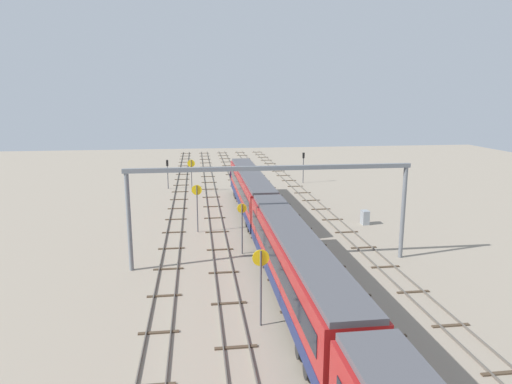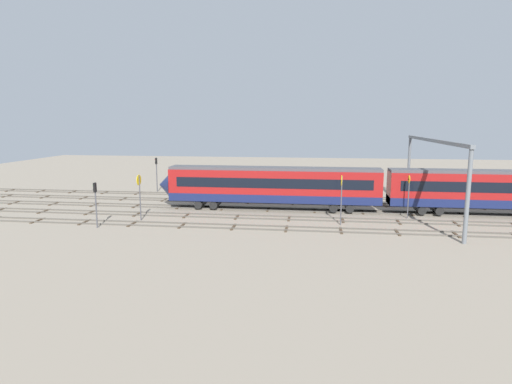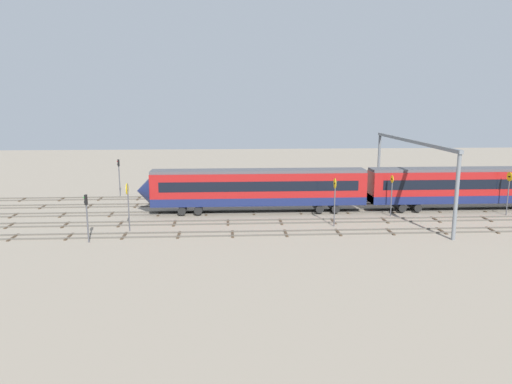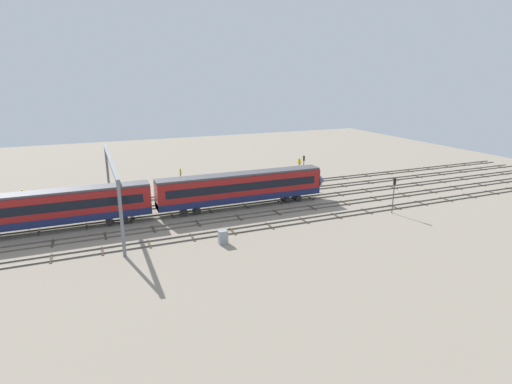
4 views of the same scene
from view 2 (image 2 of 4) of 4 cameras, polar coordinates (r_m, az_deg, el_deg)
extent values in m
plane|color=gray|center=(49.88, 4.66, -2.42)|extent=(143.86, 143.86, 0.00)
cube|color=#59544C|center=(59.22, 5.15, -0.47)|extent=(127.86, 0.07, 0.16)
cube|color=#59544C|center=(57.81, 5.09, -0.71)|extent=(127.86, 0.07, 0.16)
cube|color=#473828|center=(63.44, 30.33, -1.11)|extent=(0.24, 2.40, 0.08)
cube|color=#473828|center=(61.70, 26.12, -1.04)|extent=(0.24, 2.40, 0.08)
cube|color=#473828|center=(60.31, 21.69, -0.97)|extent=(0.24, 2.40, 0.08)
cube|color=#473828|center=(59.29, 17.07, -0.88)|extent=(0.24, 2.40, 0.08)
cube|color=#473828|center=(58.68, 12.33, -0.78)|extent=(0.24, 2.40, 0.08)
cube|color=#473828|center=(58.47, 7.53, -0.68)|extent=(0.24, 2.40, 0.08)
cube|color=#473828|center=(58.67, 2.72, -0.58)|extent=(0.24, 2.40, 0.08)
cube|color=#473828|center=(59.29, -2.02, -0.47)|extent=(0.24, 2.40, 0.08)
cube|color=#473828|center=(60.30, -6.63, -0.36)|extent=(0.24, 2.40, 0.08)
cube|color=#473828|center=(61.68, -11.06, -0.25)|extent=(0.24, 2.40, 0.08)
cube|color=#473828|center=(63.42, -15.28, -0.15)|extent=(0.24, 2.40, 0.08)
cube|color=#473828|center=(65.48, -19.25, -0.05)|extent=(0.24, 2.40, 0.08)
cube|color=#473828|center=(67.84, -22.96, 0.04)|extent=(0.24, 2.40, 0.08)
cube|color=#473828|center=(70.46, -26.40, 0.13)|extent=(0.24, 2.40, 0.08)
cube|color=#473828|center=(73.32, -29.59, 0.21)|extent=(0.24, 2.40, 0.08)
cube|color=#59544C|center=(54.89, 4.95, -1.25)|extent=(127.86, 0.07, 0.16)
cube|color=#59544C|center=(53.48, 4.87, -1.54)|extent=(127.86, 0.07, 0.16)
cube|color=#473828|center=(57.64, 27.58, -1.83)|extent=(0.24, 2.40, 0.08)
cube|color=#473828|center=(55.98, 22.23, -1.76)|extent=(0.24, 2.40, 0.08)
cube|color=#473828|center=(54.83, 16.60, -1.67)|extent=(0.24, 2.40, 0.08)
cube|color=#473828|center=(54.23, 10.79, -1.56)|extent=(0.24, 2.40, 0.08)
cube|color=#473828|center=(54.19, 4.91, -1.43)|extent=(0.24, 2.40, 0.08)
cube|color=#473828|center=(54.72, -0.91, -1.29)|extent=(0.24, 2.40, 0.08)
cube|color=#473828|center=(55.81, -6.57, -1.15)|extent=(0.24, 2.40, 0.08)
cube|color=#473828|center=(57.41, -11.96, -0.99)|extent=(0.24, 2.40, 0.08)
cube|color=#473828|center=(59.49, -17.01, -0.84)|extent=(0.24, 2.40, 0.08)
cube|color=#473828|center=(62.01, -21.69, -0.70)|extent=(0.24, 2.40, 0.08)
cube|color=#473828|center=(64.90, -25.97, -0.56)|extent=(0.24, 2.40, 0.08)
cube|color=#473828|center=(68.12, -29.88, -0.43)|extent=(0.24, 2.40, 0.08)
cube|color=#59544C|center=(50.57, 4.71, -2.17)|extent=(127.86, 0.07, 0.16)
cube|color=#59544C|center=(49.17, 4.62, -2.50)|extent=(127.86, 0.07, 0.16)
cube|color=#473828|center=(52.39, 25.51, -2.71)|extent=(0.24, 2.40, 0.08)
cube|color=#473828|center=(50.99, 19.80, -2.65)|extent=(0.24, 2.40, 0.08)
cube|color=#473828|center=(50.12, 13.83, -2.57)|extent=(0.24, 2.40, 0.08)
cube|color=#473828|center=(49.82, 7.73, -2.45)|extent=(0.24, 2.40, 0.08)
cube|color=#473828|center=(50.08, 1.62, -2.30)|extent=(0.24, 2.40, 0.08)
cube|color=#473828|center=(50.90, -4.36, -2.14)|extent=(0.24, 2.40, 0.08)
cube|color=#473828|center=(52.25, -10.09, -1.95)|extent=(0.24, 2.40, 0.08)
cube|color=#473828|center=(54.09, -15.48, -1.77)|extent=(0.24, 2.40, 0.08)
cube|color=#473828|center=(56.38, -20.47, -1.58)|extent=(0.24, 2.40, 0.08)
cube|color=#473828|center=(59.07, -25.04, -1.39)|extent=(0.24, 2.40, 0.08)
cube|color=#473828|center=(62.09, -29.18, -1.22)|extent=(0.24, 2.40, 0.08)
cube|color=#59544C|center=(46.27, 4.42, -3.26)|extent=(127.86, 0.07, 0.16)
cube|color=#59544C|center=(44.87, 4.32, -3.66)|extent=(127.86, 0.07, 0.16)
cube|color=#473828|center=(47.69, 24.85, -3.78)|extent=(0.24, 2.40, 0.08)
cube|color=#473828|center=(46.33, 18.26, -3.74)|extent=(0.24, 2.40, 0.08)
cube|color=#473828|center=(45.62, 11.37, -3.65)|extent=(0.24, 2.40, 0.08)
cube|color=#473828|center=(45.58, 4.37, -3.50)|extent=(0.24, 2.40, 0.08)
cube|color=#473828|center=(46.21, -2.54, -3.30)|extent=(0.24, 2.40, 0.08)
cube|color=#473828|center=(47.49, -9.16, -3.07)|extent=(0.24, 2.40, 0.08)
cube|color=#473828|center=(49.36, -15.36, -2.81)|extent=(0.24, 2.40, 0.08)
cube|color=#473828|center=(51.77, -21.04, -2.55)|extent=(0.24, 2.40, 0.08)
cube|color=#473828|center=(54.64, -26.17, -2.29)|extent=(0.24, 2.40, 0.08)
cube|color=#59544C|center=(41.99, 4.08, -4.57)|extent=(127.86, 0.07, 0.16)
cube|color=#59544C|center=(40.60, 3.95, -5.05)|extent=(127.86, 0.07, 0.16)
cube|color=#473828|center=(43.20, 24.86, -5.09)|extent=(0.24, 2.40, 0.08)
cube|color=#473828|center=(41.96, 18.15, -5.09)|extent=(0.24, 2.40, 0.08)
cube|color=#473828|center=(41.32, 11.14, -5.01)|extent=(0.24, 2.40, 0.08)
cube|color=#473828|center=(41.30, 4.02, -4.86)|extent=(0.24, 2.40, 0.08)
cube|color=#473828|center=(41.92, -3.00, -4.63)|extent=(0.24, 2.40, 0.08)
cube|color=#473828|center=(43.13, -9.71, -4.36)|extent=(0.24, 2.40, 0.08)
cube|color=#473828|center=(44.90, -15.97, -4.04)|extent=(0.24, 2.40, 0.08)
cube|color=#473828|center=(47.16, -21.69, -3.71)|extent=(0.24, 2.40, 0.08)
cube|color=#473828|center=(49.84, -26.84, -3.39)|extent=(0.24, 2.40, 0.08)
cube|color=maroon|center=(49.52, 2.31, 0.88)|extent=(24.00, 2.90, 3.60)
cube|color=navy|center=(49.74, 2.30, -0.66)|extent=(24.00, 2.94, 0.90)
cube|color=#4C4C51|center=(49.27, 2.33, 3.12)|extent=(24.00, 2.50, 0.30)
cube|color=black|center=(50.90, 2.47, 1.60)|extent=(22.00, 0.04, 1.10)
cube|color=black|center=(48.02, 2.15, 1.13)|extent=(22.00, 0.04, 1.10)
cylinder|color=black|center=(49.87, 12.16, -1.90)|extent=(0.90, 2.70, 0.90)
cylinder|color=black|center=(49.75, 10.10, -1.85)|extent=(0.90, 2.70, 0.90)
cylinder|color=black|center=(50.97, -5.32, -1.48)|extent=(0.90, 2.70, 0.90)
cylinder|color=black|center=(51.40, -7.27, -1.42)|extent=(0.90, 2.70, 0.90)
cube|color=maroon|center=(53.33, 29.90, 0.24)|extent=(24.00, 2.90, 3.60)
cube|color=navy|center=(53.53, 29.78, -1.19)|extent=(24.00, 2.94, 0.90)
cube|color=#4C4C51|center=(53.09, 30.07, 2.31)|extent=(24.00, 2.50, 0.30)
cube|color=black|center=(54.61, 29.36, 0.93)|extent=(22.00, 0.04, 1.10)
cube|color=black|center=(51.94, 30.53, 0.45)|extent=(22.00, 0.04, 1.10)
cylinder|color=black|center=(51.51, 22.69, -2.06)|extent=(0.90, 2.70, 0.90)
cylinder|color=black|center=(51.06, 20.74, -2.04)|extent=(0.90, 2.70, 0.90)
cone|color=navy|center=(52.29, -11.80, 0.94)|extent=(1.60, 3.24, 3.24)
cylinder|color=slate|center=(61.47, 19.49, 3.04)|extent=(0.36, 0.36, 7.92)
cylinder|color=slate|center=(39.64, 26.14, -0.62)|extent=(0.36, 0.36, 7.92)
cube|color=slate|center=(50.10, 22.39, 6.29)|extent=(0.40, 23.38, 0.35)
cylinder|color=#4C4C51|center=(45.93, -15.04, -0.76)|extent=(0.12, 0.12, 4.70)
cylinder|color=yellow|center=(45.66, -15.19, 1.54)|extent=(0.05, 1.09, 1.09)
cube|color=black|center=(45.67, -15.22, 1.54)|extent=(0.02, 0.49, 0.12)
cylinder|color=#4C4C51|center=(47.99, 19.45, -0.65)|extent=(0.12, 0.12, 4.53)
cylinder|color=yellow|center=(47.71, 19.53, 1.59)|extent=(0.05, 0.83, 0.83)
cube|color=black|center=(47.70, 19.49, 1.59)|extent=(0.02, 0.38, 0.12)
cylinder|color=#4C4C51|center=(43.20, 11.18, -1.11)|extent=(0.12, 0.12, 4.90)
cylinder|color=yellow|center=(42.88, 11.21, 1.50)|extent=(0.05, 1.04, 1.04)
cube|color=black|center=(42.88, 11.17, 1.50)|extent=(0.02, 0.47, 0.12)
cylinder|color=#4C4C51|center=(44.10, -20.31, -2.24)|extent=(0.14, 0.14, 3.48)
cube|color=black|center=(43.73, -20.48, 0.57)|extent=(0.20, 0.32, 0.90)
sphere|color=green|center=(43.76, -20.62, 0.83)|extent=(0.20, 0.20, 0.20)
sphere|color=#262626|center=(43.81, -20.59, 0.32)|extent=(0.20, 0.20, 0.20)
cylinder|color=#4C4C51|center=(64.07, -12.94, 1.82)|extent=(0.14, 0.14, 4.02)
cube|color=black|center=(63.80, -13.02, 4.01)|extent=(0.20, 0.32, 0.90)
sphere|color=red|center=(63.82, -13.12, 4.19)|extent=(0.20, 0.20, 0.20)
sphere|color=#262626|center=(63.85, -13.11, 3.84)|extent=(0.20, 0.20, 0.20)
cube|color=gray|center=(61.32, 9.59, 0.43)|extent=(1.01, 0.74, 1.53)
cube|color=#333333|center=(61.27, 9.11, 0.65)|extent=(0.02, 0.52, 0.24)
camera|label=1|loc=(64.45, 57.14, 8.33)|focal=32.00mm
camera|label=3|loc=(9.12, -112.51, 12.08)|focal=33.55mm
camera|label=4|loc=(102.10, 16.52, 13.35)|focal=28.43mm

